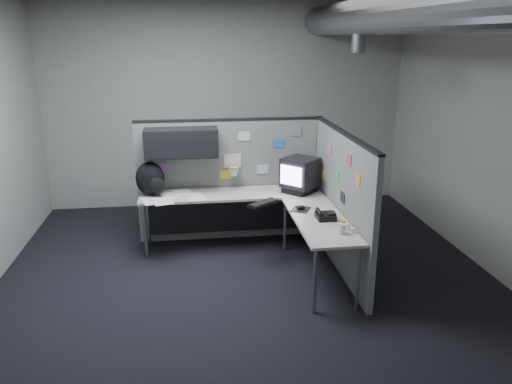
{
  "coord_description": "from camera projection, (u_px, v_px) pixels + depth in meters",
  "views": [
    {
      "loc": [
        -0.6,
        -5.05,
        2.64
      ],
      "look_at": [
        0.13,
        0.35,
        0.93
      ],
      "focal_mm": 35.0,
      "sensor_mm": 36.0,
      "label": 1
    }
  ],
  "objects": [
    {
      "name": "papers",
      "position": [
        173.0,
        197.0,
        6.13
      ],
      "size": [
        0.82,
        0.69,
        0.02
      ],
      "rotation": [
        0.0,
        0.0,
        0.28
      ],
      "color": "white",
      "rests_on": "desk"
    },
    {
      "name": "phone",
      "position": [
        325.0,
        216.0,
        5.43
      ],
      "size": [
        0.2,
        0.22,
        0.1
      ],
      "rotation": [
        0.0,
        0.0,
        -0.18
      ],
      "color": "black",
      "rests_on": "desk"
    },
    {
      "name": "partition_back",
      "position": [
        217.0,
        168.0,
        6.47
      ],
      "size": [
        2.44,
        0.42,
        1.63
      ],
      "color": "slate",
      "rests_on": "ground"
    },
    {
      "name": "room",
      "position": [
        302.0,
        91.0,
        5.09
      ],
      "size": [
        5.62,
        5.62,
        3.22
      ],
      "color": "black",
      "rests_on": "ground"
    },
    {
      "name": "monitor",
      "position": [
        300.0,
        175.0,
        6.31
      ],
      "size": [
        0.55,
        0.55,
        0.44
      ],
      "rotation": [
        0.0,
        0.0,
        -0.02
      ],
      "color": "black",
      "rests_on": "desk"
    },
    {
      "name": "bottles",
      "position": [
        346.0,
        227.0,
        5.1
      ],
      "size": [
        0.14,
        0.16,
        0.08
      ],
      "rotation": [
        0.0,
        0.0,
        0.07
      ],
      "color": "silver",
      "rests_on": "desk"
    },
    {
      "name": "mouse",
      "position": [
        301.0,
        208.0,
        5.72
      ],
      "size": [
        0.28,
        0.3,
        0.05
      ],
      "rotation": [
        0.0,
        0.0,
        0.3
      ],
      "color": "black",
      "rests_on": "desk"
    },
    {
      "name": "desk",
      "position": [
        253.0,
        208.0,
        6.14
      ],
      "size": [
        2.31,
        2.11,
        0.73
      ],
      "color": "#B8B3A6",
      "rests_on": "ground"
    },
    {
      "name": "keyboard",
      "position": [
        264.0,
        203.0,
        5.89
      ],
      "size": [
        0.42,
        0.37,
        0.04
      ],
      "rotation": [
        0.0,
        0.0,
        -0.12
      ],
      "color": "black",
      "rests_on": "desk"
    },
    {
      "name": "cup",
      "position": [
        342.0,
        229.0,
        5.01
      ],
      "size": [
        0.09,
        0.09,
        0.1
      ],
      "primitive_type": "cylinder",
      "rotation": [
        0.0,
        0.0,
        0.19
      ],
      "color": "beige",
      "rests_on": "desk"
    },
    {
      "name": "backpack",
      "position": [
        151.0,
        179.0,
        6.18
      ],
      "size": [
        0.41,
        0.37,
        0.43
      ],
      "rotation": [
        0.0,
        0.0,
        0.28
      ],
      "color": "black",
      "rests_on": "desk"
    },
    {
      "name": "partition_right",
      "position": [
        341.0,
        201.0,
        5.74
      ],
      "size": [
        0.07,
        2.23,
        1.63
      ],
      "color": "slate",
      "rests_on": "ground"
    }
  ]
}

